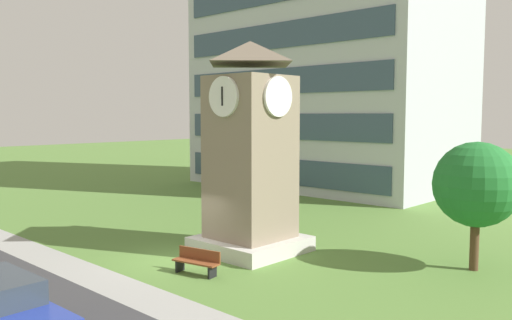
{
  "coord_description": "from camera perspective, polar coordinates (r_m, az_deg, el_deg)",
  "views": [
    {
      "loc": [
        16.04,
        -12.38,
        5.62
      ],
      "look_at": [
        0.62,
        4.05,
        3.68
      ],
      "focal_mm": 36.98,
      "sensor_mm": 36.0,
      "label": 1
    }
  ],
  "objects": [
    {
      "name": "office_building",
      "position": [
        43.16,
        7.83,
        14.45
      ],
      "size": [
        19.76,
        12.15,
        25.6
      ],
      "color": "#B7BCC6",
      "rests_on": "ground"
    },
    {
      "name": "clock_tower",
      "position": [
        21.45,
        -0.61,
        -0.05
      ],
      "size": [
        3.83,
        3.83,
        8.56
      ],
      "color": "gray",
      "rests_on": "ground"
    },
    {
      "name": "park_bench",
      "position": [
        19.04,
        -6.42,
        -10.83
      ],
      "size": [
        1.86,
        0.83,
        0.88
      ],
      "color": "brown",
      "rests_on": "ground"
    },
    {
      "name": "tree_by_building",
      "position": [
        20.46,
        22.75,
        -2.49
      ],
      "size": [
        3.07,
        3.07,
        4.67
      ],
      "color": "#513823",
      "rests_on": "ground"
    },
    {
      "name": "kerb_strip",
      "position": [
        19.32,
        -16.64,
        -12.19
      ],
      "size": [
        120.0,
        1.6,
        0.01
      ],
      "primitive_type": "cube",
      "color": "#9E9E99",
      "rests_on": "ground"
    },
    {
      "name": "ground_plane",
      "position": [
        21.03,
        -8.98,
        -10.65
      ],
      "size": [
        160.0,
        160.0,
        0.0
      ],
      "primitive_type": "plane",
      "color": "#567F38"
    },
    {
      "name": "parked_car_blue",
      "position": [
        14.67,
        -25.97,
        -14.52
      ],
      "size": [
        4.79,
        1.97,
        1.69
      ],
      "color": "#23389E",
      "rests_on": "ground"
    }
  ]
}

